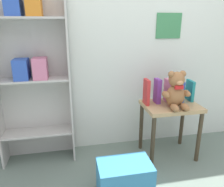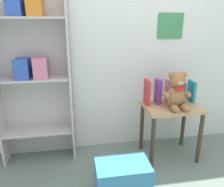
% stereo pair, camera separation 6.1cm
% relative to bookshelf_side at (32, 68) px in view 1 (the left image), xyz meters
% --- Properties ---
extents(wall_back, '(4.80, 0.07, 2.50)m').
position_rel_bookshelf_side_xyz_m(wall_back, '(1.02, 0.13, 0.32)').
color(wall_back, silver).
rests_on(wall_back, ground_plane).
extents(bookshelf_side, '(0.68, 0.24, 1.66)m').
position_rel_bookshelf_side_xyz_m(bookshelf_side, '(0.00, 0.00, 0.00)').
color(bookshelf_side, '#BCB7B2').
rests_on(bookshelf_side, ground_plane).
extents(display_table, '(0.53, 0.39, 0.56)m').
position_rel_bookshelf_side_xyz_m(display_table, '(1.29, -0.22, -0.48)').
color(display_table, tan).
rests_on(display_table, ground_plane).
extents(teddy_bear, '(0.27, 0.24, 0.35)m').
position_rel_bookshelf_side_xyz_m(teddy_bear, '(1.29, -0.30, -0.21)').
color(teddy_bear, '#99663D').
rests_on(teddy_bear, display_table).
extents(book_standing_red, '(0.03, 0.12, 0.25)m').
position_rel_bookshelf_side_xyz_m(book_standing_red, '(1.05, -0.16, -0.25)').
color(book_standing_red, red).
rests_on(book_standing_red, display_table).
extents(book_standing_purple, '(0.04, 0.11, 0.24)m').
position_rel_bookshelf_side_xyz_m(book_standing_purple, '(1.17, -0.14, -0.25)').
color(book_standing_purple, purple).
rests_on(book_standing_purple, display_table).
extents(book_standing_pink, '(0.05, 0.15, 0.23)m').
position_rel_bookshelf_side_xyz_m(book_standing_pink, '(1.29, -0.15, -0.26)').
color(book_standing_pink, '#D17093').
rests_on(book_standing_pink, display_table).
extents(book_standing_blue, '(0.04, 0.13, 0.21)m').
position_rel_bookshelf_side_xyz_m(book_standing_blue, '(1.41, -0.15, -0.26)').
color(book_standing_blue, '#2D51B7').
rests_on(book_standing_blue, display_table).
extents(book_standing_teal, '(0.04, 0.14, 0.21)m').
position_rel_bookshelf_side_xyz_m(book_standing_teal, '(1.53, -0.14, -0.27)').
color(book_standing_teal, teal).
rests_on(book_standing_teal, display_table).
extents(storage_bin, '(0.42, 0.27, 0.28)m').
position_rel_bookshelf_side_xyz_m(storage_bin, '(0.71, -0.68, -0.79)').
color(storage_bin, teal).
rests_on(storage_bin, ground_plane).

